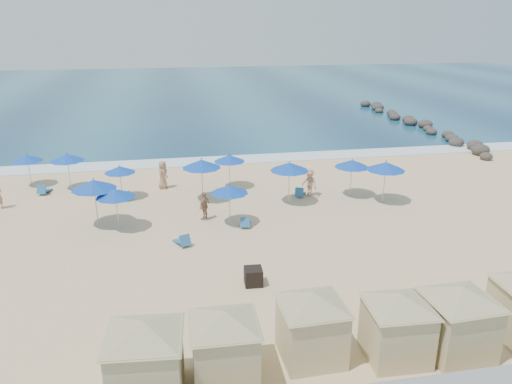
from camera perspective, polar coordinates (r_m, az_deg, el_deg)
ground at (r=24.96m, az=-5.60°, el=-6.26°), size 160.00×160.00×0.00m
ocean at (r=78.23m, az=-9.36°, el=11.18°), size 160.00×80.00×0.06m
surf_line at (r=39.48m, az=-7.66°, el=3.41°), size 160.00×2.50×0.08m
rock_jetty at (r=54.90m, az=17.78°, el=7.49°), size 2.56×26.66×0.96m
trash_bin at (r=21.40m, az=-0.31°, el=-9.63°), size 0.78×0.78×0.75m
cabana_0 at (r=15.53m, az=-12.57°, el=-17.12°), size 4.50×4.50×2.84m
cabana_1 at (r=15.86m, az=-3.64°, el=-16.13°), size 4.28×4.28×2.69m
cabana_2 at (r=16.79m, az=6.42°, el=-13.99°), size 4.29×4.29×2.69m
cabana_3 at (r=17.35m, az=15.91°, el=-13.61°), size 4.20×4.20×2.64m
cabana_4 at (r=18.15m, az=22.23°, el=-12.54°), size 4.41×4.41×2.77m
umbrella_2 at (r=34.68m, az=-20.79°, el=3.71°), size 2.18×2.18×2.49m
umbrella_3 at (r=27.80m, az=-18.05°, el=0.81°), size 2.39×2.39×2.72m
umbrella_4 at (r=31.89m, az=-15.32°, el=2.50°), size 1.91×1.91×2.18m
umbrella_5 at (r=27.08m, az=-15.77°, el=-0.13°), size 2.08×2.08×2.37m
umbrella_6 at (r=26.77m, az=-3.06°, el=0.32°), size 2.06×2.06×2.34m
umbrella_7 at (r=30.46m, az=-6.25°, el=3.23°), size 2.39×2.39×2.72m
umbrella_8 at (r=29.90m, az=3.83°, el=2.91°), size 2.35×2.35×2.67m
umbrella_9 at (r=32.77m, az=-3.06°, el=3.87°), size 2.06×2.06×2.34m
umbrella_10 at (r=31.64m, az=10.91°, el=3.21°), size 2.18×2.18×2.48m
umbrella_11 at (r=30.94m, az=14.62°, el=2.88°), size 2.34×2.34×2.67m
umbrella_12 at (r=36.46m, az=-24.67°, el=3.54°), size 1.95×1.95×2.22m
beach_chair_1 at (r=34.88m, az=-23.09°, el=0.21°), size 0.78×1.36×0.70m
beach_chair_2 at (r=32.07m, az=-14.64°, el=-0.47°), size 0.68×1.23×0.65m
beach_chair_3 at (r=25.20m, az=-8.38°, el=-5.54°), size 0.94×1.32×0.66m
beach_chair_4 at (r=27.10m, az=-1.25°, el=-3.52°), size 0.74×1.24×0.64m
beach_chair_5 at (r=31.77m, az=5.05°, el=-0.08°), size 0.98×1.31×0.66m
beachgoer_1 at (r=27.97m, az=-5.91°, el=-1.56°), size 0.88×1.01×1.63m
beachgoer_2 at (r=31.66m, az=6.12°, el=1.08°), size 1.19×1.33×1.78m
beachgoer_3 at (r=33.51m, az=-10.61°, el=1.97°), size 0.94×1.09×1.88m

